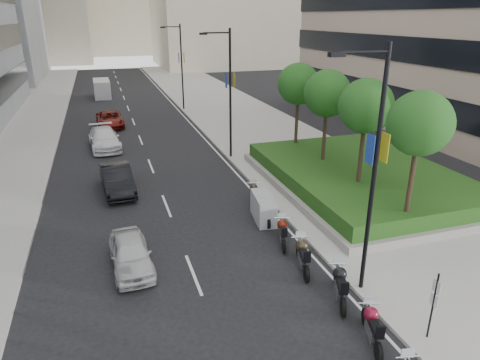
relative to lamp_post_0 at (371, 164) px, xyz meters
name	(u,v)px	position (x,y,z in m)	size (l,w,h in m)	color
ground	(264,331)	(-4.14, -1.00, -5.07)	(160.00, 160.00, 0.00)	black
sidewalk_right	(241,118)	(4.86, 29.00, -4.99)	(10.00, 100.00, 0.15)	#9E9B93
sidewalk_left	(12,134)	(-16.14, 29.00, -4.99)	(8.00, 100.00, 0.15)	#9E9B93
lane_edge	(190,122)	(-0.44, 29.00, -5.06)	(0.12, 100.00, 0.01)	silver
lane_centre	(135,126)	(-5.64, 29.00, -5.06)	(0.12, 100.00, 0.01)	silver
planter	(360,183)	(5.86, 9.00, -4.72)	(10.00, 14.00, 0.40)	gray
hedge	(361,173)	(5.86, 9.00, -4.12)	(9.40, 13.40, 0.80)	#1C3D11
tree_0	(420,124)	(4.36, 3.00, 0.36)	(2.80, 2.80, 6.30)	#332319
tree_1	(366,106)	(4.36, 7.00, 0.36)	(2.80, 2.80, 6.30)	#332319
tree_2	(327,94)	(4.36, 11.00, 0.36)	(2.80, 2.80, 6.30)	#332319
tree_3	(298,84)	(4.36, 15.00, 0.36)	(2.80, 2.80, 6.30)	#332319
lamp_post_0	(371,164)	(0.00, 0.00, 0.00)	(2.34, 0.45, 9.00)	black
lamp_post_1	(228,88)	(0.00, 17.00, 0.00)	(2.34, 0.45, 9.00)	black
lamp_post_2	(180,63)	(0.00, 35.00, 0.00)	(2.34, 0.45, 9.00)	black
parking_sign	(433,303)	(0.66, -3.00, -3.61)	(0.06, 0.32, 2.50)	black
motorcycle_1	(372,326)	(-1.05, -2.45, -4.48)	(0.95, 2.11, 1.09)	black
motorcycle_2	(340,285)	(-0.91, -0.25, -4.43)	(1.11, 2.26, 1.19)	black
motorcycle_3	(303,255)	(-1.30, 2.04, -4.43)	(0.91, 2.33, 1.18)	black
motorcycle_4	(283,232)	(-1.25, 4.22, -4.49)	(0.90, 2.10, 1.08)	black
motorcycle_5	(264,208)	(-1.23, 6.69, -4.39)	(1.17, 2.34, 1.34)	black
motorcycle_6	(254,194)	(-0.95, 8.87, -4.51)	(0.73, 2.07, 1.04)	black
car_a	(131,254)	(-7.96, 4.26, -4.40)	(1.57, 3.90, 1.33)	#ADAEB0
car_b	(117,179)	(-8.04, 12.93, -4.29)	(1.64, 4.70, 1.55)	black
car_c	(104,139)	(-8.53, 22.42, -4.29)	(2.16, 5.32, 1.54)	silver
car_d	(110,119)	(-7.85, 29.74, -4.37)	(2.31, 5.02, 1.39)	maroon
delivery_van	(102,89)	(-8.18, 46.12, -4.06)	(2.03, 5.16, 2.15)	silver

